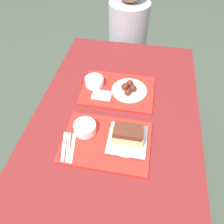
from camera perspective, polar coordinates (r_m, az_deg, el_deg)
name	(u,v)px	position (r m, az deg, el deg)	size (l,w,h in m)	color
ground_plane	(115,176)	(1.86, 0.67, -16.26)	(12.00, 12.00, 0.00)	#424C3D
picnic_table	(116,127)	(1.30, 0.93, -4.00)	(0.93, 1.56, 0.74)	maroon
picnic_bench_far	(132,66)	(2.22, 5.24, 11.80)	(0.88, 0.28, 0.42)	maroon
tray_near	(106,141)	(1.12, -1.47, -7.71)	(0.45, 0.32, 0.01)	red
tray_far	(118,90)	(1.37, 1.50, 5.67)	(0.45, 0.32, 0.01)	red
bowl_coleslaw_near	(85,127)	(1.14, -7.10, -3.98)	(0.12, 0.12, 0.05)	white
brisket_sandwich_plate	(128,137)	(1.09, 4.10, -6.41)	(0.20, 0.20, 0.10)	white
plastic_fork_near	(68,147)	(1.12, -11.36, -8.93)	(0.06, 0.17, 0.00)	white
plastic_knife_near	(73,148)	(1.11, -10.27, -9.14)	(0.04, 0.17, 0.00)	white
plastic_spoon_near	(64,146)	(1.12, -12.43, -8.73)	(0.05, 0.17, 0.00)	white
bowl_coleslaw_far	(94,81)	(1.39, -4.65, 8.04)	(0.12, 0.12, 0.05)	white
wings_plate_far	(129,89)	(1.35, 4.46, 6.05)	(0.22, 0.22, 0.05)	white
napkin_far	(102,95)	(1.32, -2.69, 4.41)	(0.12, 0.08, 0.01)	white
person_seated_across	(128,30)	(2.02, 4.28, 20.52)	(0.34, 0.34, 0.74)	#9E9EA3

